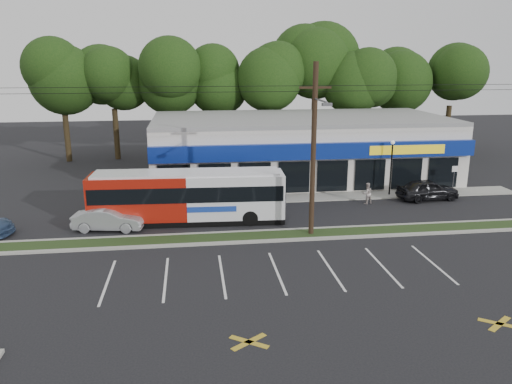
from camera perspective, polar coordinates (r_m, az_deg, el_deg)
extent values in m
plane|color=black|center=(28.44, 0.85, -5.89)|extent=(120.00, 120.00, 0.00)
cube|color=#203415|center=(29.35, 0.57, -5.09)|extent=(40.00, 1.60, 0.12)
cube|color=#9E9E93|center=(28.55, 0.81, -5.65)|extent=(40.00, 0.25, 0.14)
cube|color=#9E9E93|center=(30.13, 0.34, -4.52)|extent=(40.00, 0.25, 0.14)
cube|color=#9E9E93|center=(37.76, 6.39, -0.57)|extent=(32.00, 2.20, 0.10)
cube|color=beige|center=(43.98, 4.96, 4.97)|extent=(25.00, 12.00, 5.00)
cube|color=navy|center=(37.83, 7.01, 4.65)|extent=(25.00, 0.50, 1.20)
cube|color=black|center=(38.42, 6.85, 1.77)|extent=(24.00, 0.12, 2.40)
cube|color=yellow|center=(39.90, 16.92, 4.65)|extent=(6.00, 0.06, 0.70)
cube|color=gray|center=(43.59, 5.04, 8.40)|extent=(25.00, 12.00, 0.30)
cylinder|color=black|center=(28.60, 6.57, 4.55)|extent=(0.30, 0.30, 10.00)
cube|color=black|center=(28.17, 6.80, 11.77)|extent=(1.80, 0.12, 0.12)
cylinder|color=#59595E|center=(27.05, 7.38, 10.34)|extent=(0.10, 2.40, 0.10)
cube|color=#59595E|center=(25.81, 8.11, 9.87)|extent=(0.50, 0.25, 0.15)
cylinder|color=black|center=(27.59, 0.61, 12.01)|extent=(50.00, 0.02, 0.02)
cylinder|color=black|center=(27.60, 0.61, 11.39)|extent=(50.00, 0.02, 0.02)
cylinder|color=black|center=(38.96, 15.16, 2.44)|extent=(0.12, 0.12, 4.00)
sphere|color=silver|center=(38.58, 15.37, 5.48)|extent=(0.30, 0.30, 0.30)
cylinder|color=#59595E|center=(41.15, 21.63, 1.26)|extent=(0.06, 0.06, 2.20)
cube|color=white|center=(40.92, 21.78, 2.47)|extent=(0.45, 0.04, 0.45)
cylinder|color=black|center=(54.16, -20.48, 6.37)|extent=(0.56, 0.56, 5.72)
sphere|color=black|center=(53.69, -21.03, 12.27)|extent=(6.76, 6.76, 6.76)
cylinder|color=black|center=(53.26, -15.20, 6.66)|extent=(0.56, 0.56, 5.72)
sphere|color=black|center=(52.79, -15.63, 12.67)|extent=(6.76, 6.76, 6.76)
cylinder|color=black|center=(52.83, -9.79, 6.90)|extent=(0.56, 0.56, 5.72)
sphere|color=black|center=(52.35, -10.07, 12.97)|extent=(6.76, 6.76, 6.76)
cylinder|color=black|center=(52.86, -4.33, 7.08)|extent=(0.56, 0.56, 5.72)
sphere|color=black|center=(52.38, -4.45, 13.15)|extent=(6.76, 6.76, 6.76)
cylinder|color=black|center=(53.37, 1.08, 7.20)|extent=(0.56, 0.56, 5.72)
sphere|color=black|center=(52.89, 1.11, 13.21)|extent=(6.76, 6.76, 6.76)
cylinder|color=black|center=(54.33, 6.35, 7.25)|extent=(0.56, 0.56, 5.72)
sphere|color=black|center=(53.86, 6.52, 13.15)|extent=(6.76, 6.76, 6.76)
cylinder|color=black|center=(55.73, 11.39, 7.24)|extent=(0.56, 0.56, 5.72)
sphere|color=black|center=(55.27, 11.69, 12.99)|extent=(6.76, 6.76, 6.76)
cylinder|color=black|center=(57.53, 16.15, 7.18)|extent=(0.56, 0.56, 5.72)
sphere|color=black|center=(57.08, 16.56, 12.74)|extent=(6.76, 6.76, 6.76)
cylinder|color=black|center=(59.69, 20.59, 7.09)|extent=(0.56, 0.56, 5.72)
sphere|color=black|center=(59.27, 21.09, 12.43)|extent=(6.76, 6.76, 6.76)
cube|color=#9E170C|center=(32.22, -13.23, -0.50)|extent=(6.19, 2.81, 2.79)
cube|color=white|center=(31.89, -2.36, -0.26)|extent=(6.19, 2.81, 2.79)
cube|color=black|center=(32.35, -7.72, -3.03)|extent=(12.26, 3.03, 0.35)
cube|color=black|center=(31.82, -7.84, 0.19)|extent=(12.02, 3.13, 0.96)
cube|color=black|center=(32.12, 3.11, 0.17)|extent=(0.16, 2.15, 1.42)
cube|color=#193899|center=(30.79, -5.07, -2.00)|extent=(3.04, 0.17, 0.35)
cube|color=white|center=(31.56, -7.91, 2.15)|extent=(11.64, 2.80, 0.18)
cylinder|color=black|center=(31.70, -15.55, -3.29)|extent=(0.98, 0.33, 0.97)
cylinder|color=black|center=(33.85, -14.87, -2.08)|extent=(0.98, 0.33, 0.97)
cylinder|color=black|center=(31.20, -0.68, -3.01)|extent=(0.98, 0.33, 0.97)
cylinder|color=black|center=(33.38, -0.97, -1.80)|extent=(0.98, 0.33, 0.97)
imported|color=black|center=(38.94, 19.03, 0.27)|extent=(4.70, 2.29, 1.55)
imported|color=#979A9E|center=(31.67, -16.51, -2.98)|extent=(4.41, 2.05, 1.40)
imported|color=silver|center=(34.41, 2.63, -0.66)|extent=(0.74, 0.65, 1.70)
imported|color=#BFB1AB|center=(36.71, 12.58, -0.14)|extent=(0.85, 0.73, 1.54)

